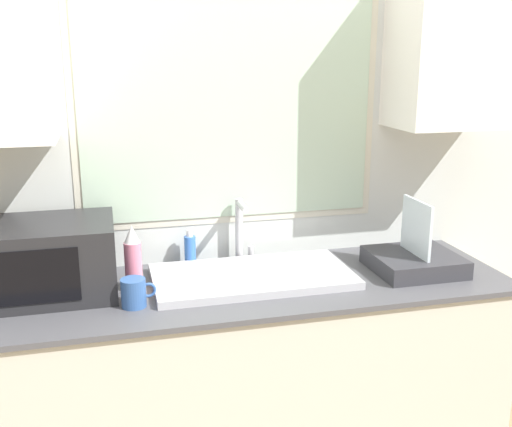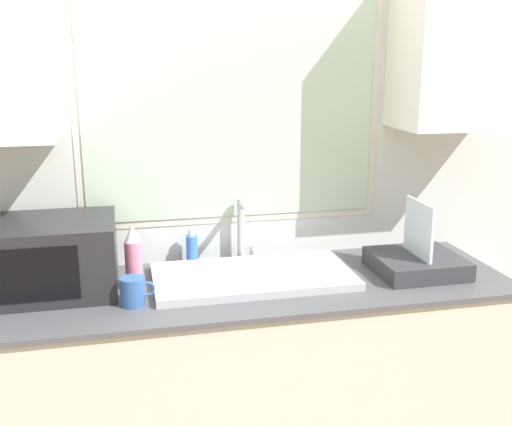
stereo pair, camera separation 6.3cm
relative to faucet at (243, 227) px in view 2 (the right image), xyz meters
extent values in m
cube|color=beige|center=(-0.03, -0.24, -0.63)|extent=(1.99, 0.61, 0.91)
cube|color=#4C4C51|center=(-0.03, -0.24, -0.16)|extent=(2.02, 0.64, 0.02)
cube|color=silver|center=(-0.03, 0.09, 0.21)|extent=(6.00, 0.06, 2.60)
cube|color=beige|center=(-0.03, 0.06, 0.51)|extent=(1.25, 0.01, 1.01)
cube|color=#B2CCB2|center=(-0.03, 0.06, 0.51)|extent=(1.19, 0.01, 0.95)
cube|color=white|center=(0.85, -0.10, 0.72)|extent=(0.45, 0.32, 0.65)
cube|color=#B2B2B7|center=(0.00, -0.22, -0.14)|extent=(0.76, 0.40, 0.03)
cylinder|color=#B7B7BC|center=(0.00, 0.02, -0.02)|extent=(0.03, 0.03, 0.27)
cylinder|color=#B7B7BC|center=(0.00, -0.05, 0.10)|extent=(0.03, 0.13, 0.03)
cylinder|color=#B7B7BC|center=(0.05, 0.02, -0.12)|extent=(0.02, 0.02, 0.06)
cube|color=#232326|center=(-0.75, -0.16, -0.02)|extent=(0.48, 0.37, 0.27)
cube|color=black|center=(-0.79, -0.35, -0.02)|extent=(0.31, 0.01, 0.19)
cube|color=#333338|center=(0.65, -0.27, -0.12)|extent=(0.33, 0.31, 0.07)
cube|color=silver|center=(0.65, -0.27, 0.03)|extent=(0.01, 0.22, 0.22)
cylinder|color=#D8728C|center=(-0.45, -0.21, -0.06)|extent=(0.06, 0.06, 0.18)
cone|color=silver|center=(-0.45, -0.21, 0.06)|extent=(0.06, 0.06, 0.06)
cylinder|color=blue|center=(-0.21, 0.00, -0.09)|extent=(0.05, 0.05, 0.13)
cylinder|color=white|center=(-0.21, 0.00, -0.01)|extent=(0.03, 0.03, 0.03)
cylinder|color=#335999|center=(-0.46, -0.36, -0.10)|extent=(0.09, 0.09, 0.10)
torus|color=#335999|center=(-0.41, -0.36, -0.10)|extent=(0.05, 0.01, 0.05)
camera|label=1|loc=(-0.52, -2.32, 0.69)|focal=42.00mm
camera|label=2|loc=(-0.46, -2.33, 0.69)|focal=42.00mm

